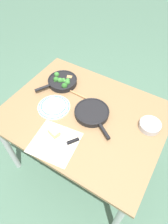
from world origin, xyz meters
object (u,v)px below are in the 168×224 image
cheese_block (54,132)px  grater_knife (64,145)px  skillet_broccoli (62,81)px  dinner_plate_stack (54,106)px  prep_bowl_steel (150,125)px  skillet_eggs (92,113)px  wooden_spoon (88,99)px

cheese_block → grater_knife: bearing=-18.9°
skillet_broccoli → dinner_plate_stack: (0.10, -0.25, -0.02)m
skillet_broccoli → grater_knife: 0.60m
dinner_plate_stack → grater_knife: bearing=-41.8°
skillet_broccoli → prep_bowl_steel: skillet_broccoli is taller
cheese_block → skillet_broccoli: bearing=119.2°
skillet_broccoli → cheese_block: skillet_broccoli is taller
cheese_block → dinner_plate_stack: bearing=127.5°
grater_knife → dinner_plate_stack: size_ratio=1.05×
skillet_eggs → wooden_spoon: 0.16m
cheese_block → prep_bowl_steel: size_ratio=0.61×
skillet_eggs → prep_bowl_steel: skillet_eggs is taller
skillet_eggs → cheese_block: 0.31m
skillet_broccoli → wooden_spoon: size_ratio=0.91×
dinner_plate_stack → wooden_spoon: bearing=49.2°
prep_bowl_steel → skillet_broccoli: bearing=176.4°
grater_knife → prep_bowl_steel: size_ratio=1.74×
cheese_block → dinner_plate_stack: 0.24m
skillet_eggs → grater_knife: size_ratio=1.34×
skillet_broccoli → skillet_eggs: size_ratio=0.98×
skillet_broccoli → cheese_block: bearing=58.2°
dinner_plate_stack → skillet_broccoli: bearing=111.8°
grater_knife → wooden_spoon: bearing=-135.7°
wooden_spoon → cheese_block: bearing=-92.6°
skillet_broccoli → wooden_spoon: skillet_broccoli is taller
grater_knife → prep_bowl_steel: 0.61m
grater_knife → dinner_plate_stack: (-0.26, 0.23, 0.00)m
prep_bowl_steel → skillet_eggs: bearing=-164.6°
grater_knife → cheese_block: size_ratio=2.87×
skillet_eggs → cheese_block: size_ratio=3.85×
skillet_broccoli → dinner_plate_stack: bearing=50.8°
wooden_spoon → grater_knife: grater_knife is taller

